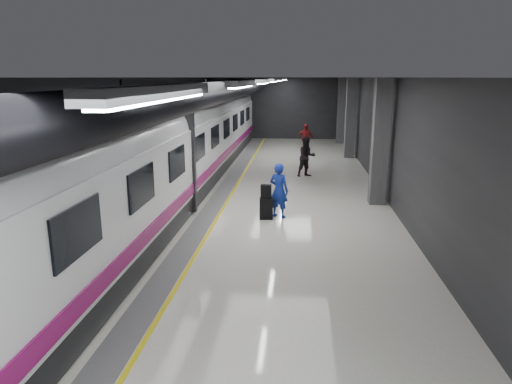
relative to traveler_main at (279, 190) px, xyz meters
name	(u,v)px	position (x,y,z in m)	size (l,w,h in m)	color
ground	(247,216)	(-1.05, 0.04, -0.91)	(40.00, 40.00, 0.00)	silver
platform_hall	(242,107)	(-1.34, 0.99, 2.63)	(10.02, 40.02, 4.51)	black
train	(150,153)	(-4.30, 0.04, 1.16)	(3.05, 38.00, 4.05)	black
traveler_main	(279,190)	(0.00, 0.00, 0.00)	(0.66, 0.43, 1.81)	#183DB7
suitcase_main	(266,209)	(-0.40, -0.26, -0.56)	(0.43, 0.27, 0.70)	black
shoulder_bag	(266,191)	(-0.40, -0.25, 0.02)	(0.33, 0.18, 0.45)	black
traveler_far_a	(307,157)	(0.99, 6.48, 0.02)	(0.90, 0.70, 1.84)	black
traveler_far_b	(305,138)	(0.99, 13.45, -0.02)	(1.03, 0.43, 1.76)	maroon
suitcase_far	(307,151)	(1.10, 12.51, -0.67)	(0.32, 0.20, 0.47)	black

